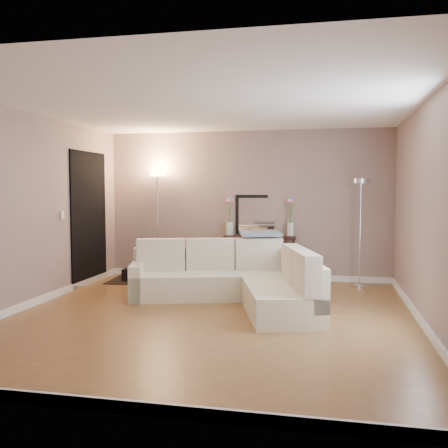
% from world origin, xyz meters
% --- Properties ---
extents(floor, '(5.00, 5.50, 0.01)m').
position_xyz_m(floor, '(0.00, 0.00, -0.01)').
color(floor, brown).
rests_on(floor, ground).
extents(ceiling, '(5.00, 5.50, 0.01)m').
position_xyz_m(ceiling, '(0.00, 0.00, 2.60)').
color(ceiling, white).
rests_on(ceiling, ground).
extents(wall_back, '(5.00, 0.02, 2.60)m').
position_xyz_m(wall_back, '(0.00, 2.76, 1.30)').
color(wall_back, gray).
rests_on(wall_back, ground).
extents(wall_front, '(5.00, 0.02, 2.60)m').
position_xyz_m(wall_front, '(0.00, -2.76, 1.30)').
color(wall_front, gray).
rests_on(wall_front, ground).
extents(wall_left, '(0.02, 5.50, 2.60)m').
position_xyz_m(wall_left, '(-2.51, 0.00, 1.30)').
color(wall_left, gray).
rests_on(wall_left, ground).
extents(wall_right, '(0.02, 5.50, 2.60)m').
position_xyz_m(wall_right, '(2.51, 0.00, 1.30)').
color(wall_right, gray).
rests_on(wall_right, ground).
extents(baseboard_back, '(5.00, 0.03, 0.10)m').
position_xyz_m(baseboard_back, '(0.00, 2.73, 0.05)').
color(baseboard_back, white).
rests_on(baseboard_back, ground).
extents(baseboard_front, '(5.00, 0.03, 0.10)m').
position_xyz_m(baseboard_front, '(0.00, -2.73, 0.05)').
color(baseboard_front, white).
rests_on(baseboard_front, ground).
extents(baseboard_left, '(0.03, 5.50, 0.10)m').
position_xyz_m(baseboard_left, '(-2.48, 0.00, 0.05)').
color(baseboard_left, white).
rests_on(baseboard_left, ground).
extents(baseboard_right, '(0.03, 5.50, 0.10)m').
position_xyz_m(baseboard_right, '(2.48, 0.00, 0.05)').
color(baseboard_right, white).
rests_on(baseboard_right, ground).
extents(doorway, '(0.02, 1.20, 2.20)m').
position_xyz_m(doorway, '(-2.48, 1.70, 1.10)').
color(doorway, black).
rests_on(doorway, ground).
extents(switch_plate, '(0.02, 0.08, 0.12)m').
position_xyz_m(switch_plate, '(-2.48, 0.85, 1.20)').
color(switch_plate, white).
rests_on(switch_plate, ground).
extents(sectional_sofa, '(2.93, 2.43, 0.84)m').
position_xyz_m(sectional_sofa, '(0.18, 0.86, 0.31)').
color(sectional_sofa, beige).
rests_on(sectional_sofa, floor).
extents(throw_blanket, '(0.69, 0.53, 0.08)m').
position_xyz_m(throw_blanket, '(0.41, 1.55, 0.91)').
color(throw_blanket, slate).
rests_on(throw_blanket, sectional_sofa).
extents(console_table, '(1.26, 0.40, 0.77)m').
position_xyz_m(console_table, '(0.18, 2.59, 0.43)').
color(console_table, black).
rests_on(console_table, floor).
extents(leaning_mirror, '(0.88, 0.09, 0.69)m').
position_xyz_m(leaning_mirror, '(0.25, 2.76, 1.14)').
color(leaning_mirror, black).
rests_on(leaning_mirror, console_table).
extents(table_decor, '(0.53, 0.12, 0.12)m').
position_xyz_m(table_decor, '(0.25, 2.56, 0.81)').
color(table_decor, orange).
rests_on(table_decor, console_table).
extents(flower_vase_left, '(0.15, 0.12, 0.66)m').
position_xyz_m(flower_vase_left, '(-0.27, 2.57, 1.06)').
color(flower_vase_left, silver).
rests_on(flower_vase_left, console_table).
extents(flower_vase_right, '(0.15, 0.12, 0.66)m').
position_xyz_m(flower_vase_right, '(0.78, 2.63, 1.06)').
color(flower_vase_right, silver).
rests_on(flower_vase_right, console_table).
extents(floor_lamp_lit, '(0.29, 0.29, 1.90)m').
position_xyz_m(floor_lamp_lit, '(-1.58, 2.55, 1.34)').
color(floor_lamp_lit, silver).
rests_on(floor_lamp_lit, floor).
extents(floor_lamp_unlit, '(0.29, 0.29, 1.75)m').
position_xyz_m(floor_lamp_unlit, '(1.92, 2.30, 1.24)').
color(floor_lamp_unlit, silver).
rests_on(floor_lamp_unlit, floor).
extents(charcoal_rug, '(1.31, 1.02, 0.02)m').
position_xyz_m(charcoal_rug, '(-1.66, 2.18, 0.01)').
color(charcoal_rug, black).
rests_on(charcoal_rug, floor).
extents(black_bag, '(0.37, 0.27, 0.23)m').
position_xyz_m(black_bag, '(-1.85, 2.05, 0.10)').
color(black_bag, black).
rests_on(black_bag, charcoal_rug).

